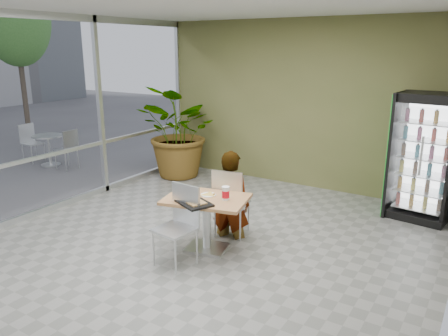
# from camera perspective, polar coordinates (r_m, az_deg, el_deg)

# --- Properties ---
(ground) EXTENTS (7.00, 7.00, 0.00)m
(ground) POSITION_cam_1_polar(r_m,az_deg,el_deg) (6.03, -3.37, -10.77)
(ground) COLOR gray
(ground) RESTS_ON ground
(room_envelope) EXTENTS (6.00, 7.00, 3.20)m
(room_envelope) POSITION_cam_1_polar(r_m,az_deg,el_deg) (5.51, -3.63, 4.30)
(room_envelope) COLOR #BCB6A9
(room_envelope) RESTS_ON ground
(storefront_frame) EXTENTS (0.10, 7.00, 3.20)m
(storefront_frame) POSITION_cam_1_polar(r_m,az_deg,el_deg) (7.64, -22.38, 6.32)
(storefront_frame) COLOR silver
(storefront_frame) RESTS_ON ground
(dining_table) EXTENTS (1.22, 0.98, 0.75)m
(dining_table) POSITION_cam_1_polar(r_m,az_deg,el_deg) (5.85, -2.30, -5.84)
(dining_table) COLOR #AF6B4B
(dining_table) RESTS_ON ground
(chair_far) EXTENTS (0.53, 0.53, 1.02)m
(chair_far) POSITION_cam_1_polar(r_m,az_deg,el_deg) (6.23, 0.74, -3.92)
(chair_far) COLOR silver
(chair_far) RESTS_ON ground
(chair_near) EXTENTS (0.50, 0.50, 1.01)m
(chair_near) POSITION_cam_1_polar(r_m,az_deg,el_deg) (5.54, -5.71, -6.57)
(chair_near) COLOR silver
(chair_near) RESTS_ON ground
(seated_woman) EXTENTS (0.64, 0.48, 1.57)m
(seated_woman) POSITION_cam_1_polar(r_m,az_deg,el_deg) (6.32, 0.84, -4.67)
(seated_woman) COLOR black
(seated_woman) RESTS_ON ground
(pizza_plate) EXTENTS (0.29, 0.22, 0.03)m
(pizza_plate) POSITION_cam_1_polar(r_m,az_deg,el_deg) (5.86, -2.06, -3.43)
(pizza_plate) COLOR white
(pizza_plate) RESTS_ON dining_table
(soda_cup) EXTENTS (0.10, 0.10, 0.18)m
(soda_cup) POSITION_cam_1_polar(r_m,az_deg,el_deg) (5.66, 0.22, -3.35)
(soda_cup) COLOR white
(soda_cup) RESTS_ON dining_table
(napkin_stack) EXTENTS (0.17, 0.17, 0.02)m
(napkin_stack) POSITION_cam_1_polar(r_m,az_deg,el_deg) (5.75, -5.27, -3.94)
(napkin_stack) COLOR white
(napkin_stack) RESTS_ON dining_table
(cafeteria_tray) EXTENTS (0.55, 0.49, 0.03)m
(cafeteria_tray) POSITION_cam_1_polar(r_m,az_deg,el_deg) (5.55, -3.92, -4.60)
(cafeteria_tray) COLOR black
(cafeteria_tray) RESTS_ON dining_table
(beverage_fridge) EXTENTS (1.00, 0.81, 2.00)m
(beverage_fridge) POSITION_cam_1_polar(r_m,az_deg,el_deg) (7.52, 24.66, 1.27)
(beverage_fridge) COLOR black
(beverage_fridge) RESTS_ON ground
(potted_plant) EXTENTS (2.12, 1.97, 1.93)m
(potted_plant) POSITION_cam_1_polar(r_m,az_deg,el_deg) (9.13, -5.58, 4.71)
(potted_plant) COLOR #346B2A
(potted_plant) RESTS_ON ground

